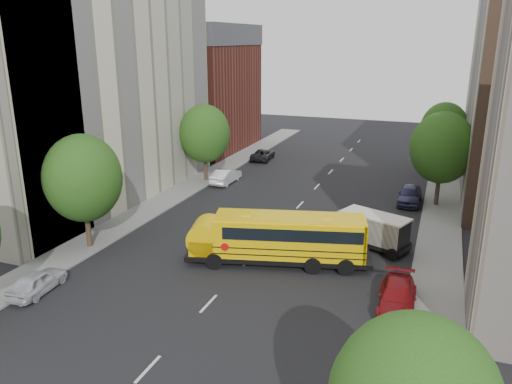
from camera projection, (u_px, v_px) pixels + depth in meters
The scene contains 17 objects.
ground at pixel (260, 248), 34.21m from camera, with size 120.00×120.00×0.00m, color black.
sidewalk_left at pixel (154, 206), 42.57m from camera, with size 3.00×80.00×0.12m, color slate.
sidewalk_right at pixel (439, 244), 34.76m from camera, with size 3.00×80.00×0.12m, color slate.
lane_markings at pixel (300, 205), 43.15m from camera, with size 0.15×64.00×0.01m, color silver.
building_left_cream at pixel (88, 85), 42.74m from camera, with size 10.00×26.00×20.00m, color beige.
building_left_redbrick at pixel (204, 98), 63.42m from camera, with size 10.00×15.00×13.00m, color maroon.
street_tree_1 at pixel (83, 178), 32.92m from camera, with size 5.12×5.12×7.90m.
street_tree_2 at pixel (205, 134), 49.03m from camera, with size 4.99×4.99×7.71m.
street_tree_4 at pixel (442, 148), 41.49m from camera, with size 5.25×5.25×8.10m.
street_tree_5 at pixel (444, 129), 52.32m from camera, with size 4.86×4.86×7.51m.
school_bus at pixel (277, 236), 31.43m from camera, with size 11.93×5.52×3.29m.
safari_truck at pixel (369, 229), 34.16m from camera, with size 6.01×3.92×2.44m.
parked_car_0 at pixel (37, 282), 28.13m from camera, with size 1.55×3.84×1.31m, color silver.
parked_car_1 at pixel (226, 176), 49.49m from camera, with size 1.55×4.44×1.46m, color silver.
parked_car_2 at pixel (263, 154), 59.08m from camera, with size 2.12×4.61×1.28m, color black.
parked_car_3 at pixel (397, 297), 26.40m from camera, with size 1.92×4.72×1.37m, color maroon.
parked_car_4 at pixel (410, 195), 43.34m from camera, with size 1.87×4.65×1.58m, color #302F53.
Camera 1 is at (10.97, -29.59, 13.77)m, focal length 35.00 mm.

